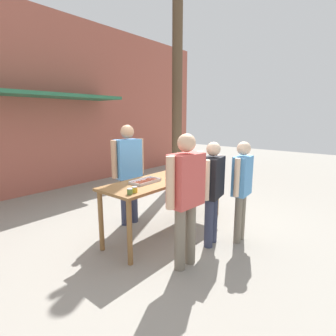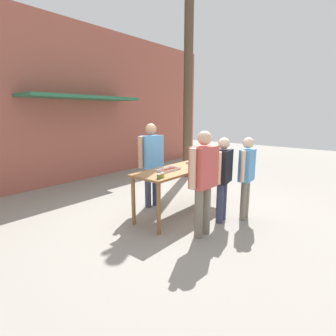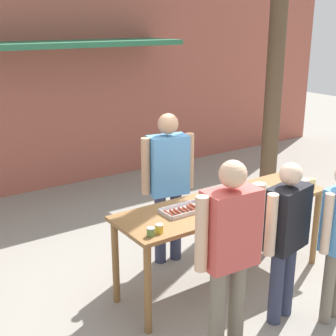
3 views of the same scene
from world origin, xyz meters
name	(u,v)px [view 1 (image 1 of 3)]	position (x,y,z in m)	size (l,w,h in m)	color
ground_plane	(168,230)	(0.00, 0.00, 0.00)	(24.00, 24.00, 0.00)	gray
building_facade_back	(46,103)	(0.00, 3.98, 2.26)	(12.00, 1.11, 4.50)	#A85647
serving_table	(168,183)	(0.00, 0.00, 0.82)	(2.42, 0.74, 0.94)	brown
food_tray_sausages	(145,182)	(-0.51, 0.03, 0.95)	(0.46, 0.24, 0.04)	silver
food_tray_buns	(183,171)	(0.44, 0.03, 0.96)	(0.38, 0.27, 0.05)	silver
condiment_jar_mustard	(130,191)	(-1.07, -0.25, 0.98)	(0.07, 0.07, 0.08)	#567A38
condiment_jar_ketchup	(135,190)	(-0.97, -0.23, 0.98)	(0.07, 0.07, 0.08)	gold
beer_cup	(214,166)	(1.07, -0.25, 0.99)	(0.08, 0.08, 0.12)	#DBC67A
person_server_behind_table	(128,166)	(-0.23, 0.72, 1.06)	(0.63, 0.32, 1.78)	#333851
person_customer_holding_hotdog	(186,191)	(-0.71, -0.87, 1.02)	(0.67, 0.28, 1.73)	#756B5B
person_customer_with_cup	(242,183)	(0.41, -1.11, 0.93)	(0.53, 0.23, 1.56)	#756B5B
person_customer_waiting_in_line	(212,186)	(0.02, -0.83, 0.92)	(0.62, 0.32, 1.57)	#333851
utility_pole	(177,66)	(2.51, 1.76, 3.21)	(1.10, 0.27, 6.30)	brown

